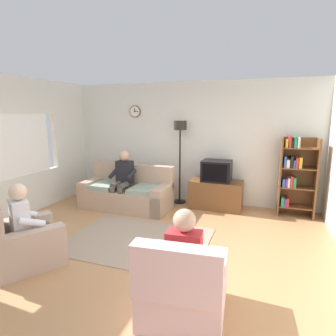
{
  "coord_description": "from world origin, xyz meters",
  "views": [
    {
      "loc": [
        1.71,
        -3.61,
        2.01
      ],
      "look_at": [
        0.13,
        0.82,
        1.1
      ],
      "focal_mm": 30.3,
      "sensor_mm": 36.0,
      "label": 1
    }
  ],
  "objects_px": {
    "couch": "(127,193)",
    "person_in_left_armchair": "(28,220)",
    "person_in_right_armchair": "(186,255)",
    "tv_stand": "(216,194)",
    "person_on_couch": "(122,177)",
    "bookshelf": "(295,174)",
    "tv": "(217,171)",
    "armchair_near_window": "(23,244)",
    "floor_lamp": "(180,139)",
    "armchair_near_bookshelf": "(184,289)"
  },
  "relations": [
    {
      "from": "tv",
      "to": "person_in_left_armchair",
      "type": "xyz_separation_m",
      "value": [
        -1.97,
        -3.09,
        -0.21
      ]
    },
    {
      "from": "armchair_near_bookshelf",
      "to": "couch",
      "type": "bearing_deg",
      "value": 126.81
    },
    {
      "from": "person_on_couch",
      "to": "couch",
      "type": "bearing_deg",
      "value": 69.69
    },
    {
      "from": "person_on_couch",
      "to": "person_in_right_armchair",
      "type": "distance_m",
      "value": 3.37
    },
    {
      "from": "floor_lamp",
      "to": "tv",
      "type": "bearing_deg",
      "value": -8.28
    },
    {
      "from": "bookshelf",
      "to": "person_on_couch",
      "type": "distance_m",
      "value": 3.47
    },
    {
      "from": "person_in_right_armchair",
      "to": "bookshelf",
      "type": "bearing_deg",
      "value": 69.99
    },
    {
      "from": "person_on_couch",
      "to": "armchair_near_bookshelf",
      "type": "bearing_deg",
      "value": -51.55
    },
    {
      "from": "tv",
      "to": "person_on_couch",
      "type": "xyz_separation_m",
      "value": [
        -1.85,
        -0.7,
        -0.12
      ]
    },
    {
      "from": "bookshelf",
      "to": "floor_lamp",
      "type": "bearing_deg",
      "value": 179.29
    },
    {
      "from": "couch",
      "to": "person_on_couch",
      "type": "xyz_separation_m",
      "value": [
        -0.04,
        -0.11,
        0.39
      ]
    },
    {
      "from": "floor_lamp",
      "to": "bookshelf",
      "type": "bearing_deg",
      "value": -0.71
    },
    {
      "from": "bookshelf",
      "to": "person_in_left_armchair",
      "type": "relative_size",
      "value": 1.41
    },
    {
      "from": "couch",
      "to": "tv",
      "type": "xyz_separation_m",
      "value": [
        1.81,
        0.59,
        0.5
      ]
    },
    {
      "from": "floor_lamp",
      "to": "person_in_left_armchair",
      "type": "height_order",
      "value": "floor_lamp"
    },
    {
      "from": "armchair_near_bookshelf",
      "to": "person_in_left_armchair",
      "type": "bearing_deg",
      "value": 172.42
    },
    {
      "from": "couch",
      "to": "armchair_near_bookshelf",
      "type": "relative_size",
      "value": 2.02
    },
    {
      "from": "person_on_couch",
      "to": "person_in_left_armchair",
      "type": "relative_size",
      "value": 1.11
    },
    {
      "from": "tv_stand",
      "to": "armchair_near_window",
      "type": "height_order",
      "value": "armchair_near_window"
    },
    {
      "from": "tv",
      "to": "person_in_left_armchair",
      "type": "height_order",
      "value": "person_in_left_armchair"
    },
    {
      "from": "armchair_near_window",
      "to": "bookshelf",
      "type": "bearing_deg",
      "value": 42.66
    },
    {
      "from": "tv_stand",
      "to": "bookshelf",
      "type": "bearing_deg",
      "value": 2.63
    },
    {
      "from": "armchair_near_window",
      "to": "person_on_couch",
      "type": "distance_m",
      "value": 2.51
    },
    {
      "from": "tv",
      "to": "person_in_left_armchair",
      "type": "bearing_deg",
      "value": -122.54
    },
    {
      "from": "tv_stand",
      "to": "person_in_right_armchair",
      "type": "xyz_separation_m",
      "value": [
        0.28,
        -3.33,
        0.31
      ]
    },
    {
      "from": "tv_stand",
      "to": "person_in_left_armchair",
      "type": "relative_size",
      "value": 0.98
    },
    {
      "from": "person_in_left_armchair",
      "to": "person_in_right_armchair",
      "type": "height_order",
      "value": "same"
    },
    {
      "from": "bookshelf",
      "to": "armchair_near_bookshelf",
      "type": "bearing_deg",
      "value": -109.43
    },
    {
      "from": "bookshelf",
      "to": "person_in_right_armchair",
      "type": "xyz_separation_m",
      "value": [
        -1.24,
        -3.4,
        -0.24
      ]
    },
    {
      "from": "bookshelf",
      "to": "tv",
      "type": "bearing_deg",
      "value": -176.45
    },
    {
      "from": "person_on_couch",
      "to": "tv",
      "type": "bearing_deg",
      "value": 20.58
    },
    {
      "from": "tv",
      "to": "person_in_left_armchair",
      "type": "relative_size",
      "value": 0.54
    },
    {
      "from": "bookshelf",
      "to": "person_in_right_armchair",
      "type": "distance_m",
      "value": 3.62
    },
    {
      "from": "tv_stand",
      "to": "person_on_couch",
      "type": "height_order",
      "value": "person_on_couch"
    },
    {
      "from": "tv_stand",
      "to": "armchair_near_window",
      "type": "distance_m",
      "value": 3.78
    },
    {
      "from": "tv_stand",
      "to": "bookshelf",
      "type": "height_order",
      "value": "bookshelf"
    },
    {
      "from": "armchair_near_bookshelf",
      "to": "tv_stand",
      "type": "bearing_deg",
      "value": 94.83
    },
    {
      "from": "person_in_left_armchair",
      "to": "bookshelf",
      "type": "bearing_deg",
      "value": 42.38
    },
    {
      "from": "armchair_near_bookshelf",
      "to": "armchair_near_window",
      "type": "bearing_deg",
      "value": 174.43
    },
    {
      "from": "bookshelf",
      "to": "armchair_near_window",
      "type": "height_order",
      "value": "bookshelf"
    },
    {
      "from": "armchair_near_window",
      "to": "person_in_right_armchair",
      "type": "xyz_separation_m",
      "value": [
        2.3,
        -0.14,
        0.32
      ]
    },
    {
      "from": "armchair_near_bookshelf",
      "to": "person_on_couch",
      "type": "xyz_separation_m",
      "value": [
        -2.14,
        2.7,
        0.41
      ]
    },
    {
      "from": "tv_stand",
      "to": "armchair_near_bookshelf",
      "type": "bearing_deg",
      "value": -85.17
    },
    {
      "from": "tv_stand",
      "to": "floor_lamp",
      "type": "distance_m",
      "value": 1.43
    },
    {
      "from": "tv_stand",
      "to": "armchair_near_window",
      "type": "relative_size",
      "value": 0.94
    },
    {
      "from": "person_in_left_armchair",
      "to": "person_in_right_armchair",
      "type": "relative_size",
      "value": 1.0
    },
    {
      "from": "couch",
      "to": "person_in_left_armchair",
      "type": "distance_m",
      "value": 2.53
    },
    {
      "from": "tv_stand",
      "to": "bookshelf",
      "type": "distance_m",
      "value": 1.61
    },
    {
      "from": "armchair_near_bookshelf",
      "to": "bookshelf",
      "type": "bearing_deg",
      "value": 70.57
    },
    {
      "from": "couch",
      "to": "tv_stand",
      "type": "relative_size",
      "value": 1.73
    }
  ]
}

